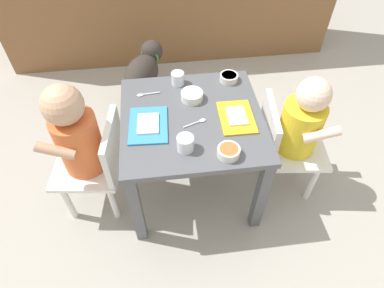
% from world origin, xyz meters
% --- Properties ---
extents(ground_plane, '(7.00, 7.00, 0.00)m').
position_xyz_m(ground_plane, '(0.00, 0.00, 0.00)').
color(ground_plane, '#9E998E').
extents(dining_table, '(0.57, 0.56, 0.47)m').
position_xyz_m(dining_table, '(0.00, 0.00, 0.38)').
color(dining_table, '#515459').
rests_on(dining_table, ground).
extents(seated_child_left, '(0.31, 0.31, 0.68)m').
position_xyz_m(seated_child_left, '(-0.45, -0.03, 0.42)').
color(seated_child_left, white).
rests_on(seated_child_left, ground).
extents(seated_child_right, '(0.31, 0.31, 0.63)m').
position_xyz_m(seated_child_right, '(0.45, -0.03, 0.39)').
color(seated_child_right, white).
rests_on(seated_child_right, ground).
extents(dog, '(0.28, 0.41, 0.33)m').
position_xyz_m(dog, '(-0.20, 0.68, 0.22)').
color(dog, '#332D28').
rests_on(dog, ground).
extents(food_tray_left, '(0.16, 0.21, 0.02)m').
position_xyz_m(food_tray_left, '(-0.18, -0.03, 0.47)').
color(food_tray_left, '#388CD8').
rests_on(food_tray_left, dining_table).
extents(food_tray_right, '(0.14, 0.19, 0.02)m').
position_xyz_m(food_tray_right, '(0.18, -0.03, 0.47)').
color(food_tray_right, gold).
rests_on(food_tray_right, dining_table).
extents(water_cup_left, '(0.06, 0.06, 0.06)m').
position_xyz_m(water_cup_left, '(-0.04, -0.16, 0.49)').
color(water_cup_left, white).
rests_on(water_cup_left, dining_table).
extents(water_cup_right, '(0.06, 0.06, 0.06)m').
position_xyz_m(water_cup_right, '(-0.04, 0.22, 0.49)').
color(water_cup_right, white).
rests_on(water_cup_right, dining_table).
extents(veggie_bowl_near, '(0.09, 0.09, 0.04)m').
position_xyz_m(veggie_bowl_near, '(0.01, 0.11, 0.49)').
color(veggie_bowl_near, white).
rests_on(veggie_bowl_near, dining_table).
extents(veggie_bowl_far, '(0.08, 0.08, 0.03)m').
position_xyz_m(veggie_bowl_far, '(0.19, 0.21, 0.48)').
color(veggie_bowl_far, silver).
rests_on(veggie_bowl_far, dining_table).
extents(cereal_bowl_left_side, '(0.08, 0.08, 0.04)m').
position_xyz_m(cereal_bowl_left_side, '(0.11, -0.21, 0.49)').
color(cereal_bowl_left_side, silver).
rests_on(cereal_bowl_left_side, dining_table).
extents(spoon_by_left_tray, '(0.10, 0.05, 0.01)m').
position_xyz_m(spoon_by_left_tray, '(0.01, -0.04, 0.47)').
color(spoon_by_left_tray, silver).
rests_on(spoon_by_left_tray, dining_table).
extents(spoon_by_right_tray, '(0.10, 0.02, 0.01)m').
position_xyz_m(spoon_by_right_tray, '(-0.18, 0.16, 0.47)').
color(spoon_by_right_tray, silver).
rests_on(spoon_by_right_tray, dining_table).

